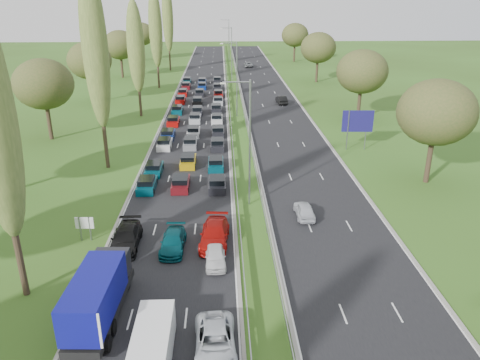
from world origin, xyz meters
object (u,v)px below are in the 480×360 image
object	(u,v)px
blue_lorry	(99,294)
info_sign	(85,225)
near_car_3	(126,238)
direction_sign	(358,123)
white_van_rear	(154,340)

from	to	relation	value
blue_lorry	info_sign	world-z (taller)	blue_lorry
blue_lorry	info_sign	size ratio (longest dim) A/B	4.01
near_car_3	direction_sign	distance (m)	35.26
near_car_3	direction_sign	xyz separation A→B (m)	(25.28, 24.42, 2.77)
blue_lorry	direction_sign	size ratio (longest dim) A/B	1.62
near_car_3	info_sign	distance (m)	3.77
blue_lorry	direction_sign	xyz separation A→B (m)	(25.16, 33.38, 1.71)
white_van_rear	direction_sign	size ratio (longest dim) A/B	0.99
white_van_rear	info_sign	bearing A→B (deg)	118.58
white_van_rear	direction_sign	bearing A→B (deg)	59.77
near_car_3	blue_lorry	distance (m)	9.02
blue_lorry	white_van_rear	bearing A→B (deg)	-39.19
blue_lorry	white_van_rear	world-z (taller)	blue_lorry
white_van_rear	direction_sign	world-z (taller)	direction_sign
blue_lorry	info_sign	bearing A→B (deg)	112.49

